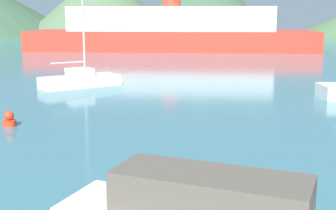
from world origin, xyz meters
TOP-DOWN VIEW (x-y plane):
  - sailboat_inner at (-5.78, 25.98)m, footprint 5.14×4.61m
  - ferry_distant at (-2.15, 58.39)m, footprint 36.96×9.67m
  - buoy_marker at (-5.86, 15.05)m, footprint 0.56×0.56m
  - hill_central at (-22.38, 109.10)m, footprint 36.22×36.22m

SIDE VIEW (x-z plane):
  - buoy_marker at x=-5.86m, z-range -0.06..0.59m
  - sailboat_inner at x=-5.78m, z-range -4.11..5.11m
  - ferry_distant at x=-2.15m, z-range -1.14..6.07m
  - hill_central at x=-22.38m, z-range 0.00..15.59m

